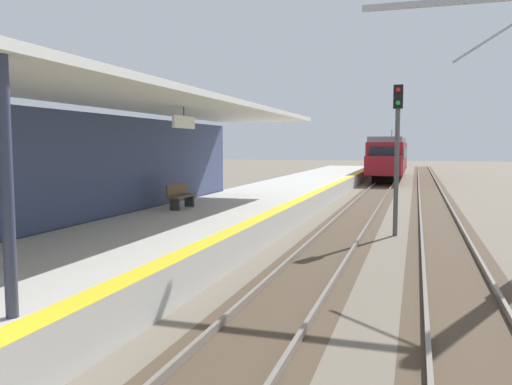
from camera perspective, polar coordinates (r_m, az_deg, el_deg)
The scene contains 7 objects.
station_platform at distance 19.79m, azimuth -3.13°, elevation -2.61°, with size 5.00×80.00×0.91m.
station_building_with_canopy at distance 14.71m, azimuth -18.71°, elevation 3.06°, with size 4.85×24.00×4.43m.
track_pair_nearest_platform at distance 22.72m, azimuth 10.94°, elevation -2.71°, with size 2.34×120.00×0.16m.
track_pair_middle at distance 22.61m, azimuth 19.54°, elevation -2.96°, with size 2.34×120.00×0.16m.
approaching_train at distance 50.64m, azimuth 14.51°, elevation 3.93°, with size 2.93×19.60×4.76m.
rail_signal_post at distance 18.48m, azimuth 15.31°, elevation 5.19°, with size 0.32×0.34×5.20m.
platform_bench at distance 18.56m, azimuth -8.35°, elevation -0.31°, with size 0.45×1.60×0.88m.
Camera 1 is at (4.33, -2.38, 3.13)m, focal length 36.24 mm.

